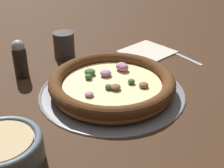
{
  "coord_description": "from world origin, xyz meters",
  "views": [
    {
      "loc": [
        -0.59,
        -0.31,
        0.39
      ],
      "look_at": [
        0.0,
        0.0,
        0.02
      ],
      "focal_mm": 50.0,
      "sensor_mm": 36.0,
      "label": 1
    }
  ],
  "objects_px": {
    "bowl_near": "(2,149)",
    "fork": "(177,54)",
    "napkin": "(147,51)",
    "pizza": "(112,83)",
    "drinking_cup": "(64,45)",
    "pepper_shaker": "(20,59)",
    "pizza_tray": "(112,92)"
  },
  "relations": [
    {
      "from": "drinking_cup",
      "to": "pepper_shaker",
      "type": "distance_m",
      "value": 0.16
    },
    {
      "from": "pizza_tray",
      "to": "fork",
      "type": "bearing_deg",
      "value": -12.62
    },
    {
      "from": "pizza",
      "to": "fork",
      "type": "height_order",
      "value": "pizza"
    },
    {
      "from": "pizza_tray",
      "to": "fork",
      "type": "relative_size",
      "value": 2.16
    },
    {
      "from": "bowl_near",
      "to": "pepper_shaker",
      "type": "relative_size",
      "value": 1.39
    },
    {
      "from": "drinking_cup",
      "to": "pepper_shaker",
      "type": "height_order",
      "value": "pepper_shaker"
    },
    {
      "from": "drinking_cup",
      "to": "napkin",
      "type": "relative_size",
      "value": 0.44
    },
    {
      "from": "bowl_near",
      "to": "fork",
      "type": "height_order",
      "value": "bowl_near"
    },
    {
      "from": "pizza_tray",
      "to": "pepper_shaker",
      "type": "bearing_deg",
      "value": 98.5
    },
    {
      "from": "pizza_tray",
      "to": "pizza",
      "type": "relative_size",
      "value": 1.17
    },
    {
      "from": "pizza",
      "to": "napkin",
      "type": "bearing_deg",
      "value": 4.12
    },
    {
      "from": "bowl_near",
      "to": "napkin",
      "type": "distance_m",
      "value": 0.58
    },
    {
      "from": "drinking_cup",
      "to": "fork",
      "type": "relative_size",
      "value": 0.48
    },
    {
      "from": "pizza_tray",
      "to": "fork",
      "type": "xyz_separation_m",
      "value": [
        0.31,
        -0.07,
        -0.0
      ]
    },
    {
      "from": "pizza_tray",
      "to": "drinking_cup",
      "type": "bearing_deg",
      "value": 62.33
    },
    {
      "from": "pizza",
      "to": "napkin",
      "type": "distance_m",
      "value": 0.28
    },
    {
      "from": "fork",
      "to": "pepper_shaker",
      "type": "distance_m",
      "value": 0.48
    },
    {
      "from": "napkin",
      "to": "pepper_shaker",
      "type": "xyz_separation_m",
      "value": [
        -0.32,
        0.24,
        0.05
      ]
    },
    {
      "from": "pizza",
      "to": "fork",
      "type": "xyz_separation_m",
      "value": [
        0.31,
        -0.07,
        -0.03
      ]
    },
    {
      "from": "pizza",
      "to": "fork",
      "type": "bearing_deg",
      "value": -12.68
    },
    {
      "from": "bowl_near",
      "to": "napkin",
      "type": "xyz_separation_m",
      "value": [
        0.58,
        -0.04,
        -0.02
      ]
    },
    {
      "from": "drinking_cup",
      "to": "pizza",
      "type": "bearing_deg",
      "value": -117.59
    },
    {
      "from": "drinking_cup",
      "to": "fork",
      "type": "xyz_separation_m",
      "value": [
        0.19,
        -0.3,
        -0.04
      ]
    },
    {
      "from": "drinking_cup",
      "to": "napkin",
      "type": "distance_m",
      "value": 0.26
    },
    {
      "from": "napkin",
      "to": "pepper_shaker",
      "type": "bearing_deg",
      "value": 143.15
    },
    {
      "from": "napkin",
      "to": "pepper_shaker",
      "type": "height_order",
      "value": "pepper_shaker"
    },
    {
      "from": "pizza_tray",
      "to": "pizza",
      "type": "xyz_separation_m",
      "value": [
        0.0,
        0.0,
        0.02
      ]
    },
    {
      "from": "napkin",
      "to": "fork",
      "type": "xyz_separation_m",
      "value": [
        0.03,
        -0.09,
        -0.0
      ]
    },
    {
      "from": "fork",
      "to": "pepper_shaker",
      "type": "relative_size",
      "value": 1.59
    },
    {
      "from": "bowl_near",
      "to": "napkin",
      "type": "height_order",
      "value": "bowl_near"
    },
    {
      "from": "pizza",
      "to": "pepper_shaker",
      "type": "distance_m",
      "value": 0.26
    },
    {
      "from": "pizza",
      "to": "fork",
      "type": "relative_size",
      "value": 1.85
    }
  ]
}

